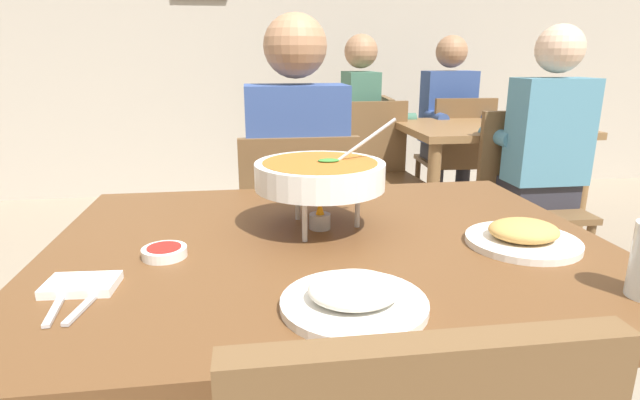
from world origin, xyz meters
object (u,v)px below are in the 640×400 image
diner_main (296,173)px  patron_bg_left (543,145)px  appetizer_plate (523,236)px  dining_table_far (484,148)px  rice_plate (354,297)px  chair_bg_right (370,154)px  patron_bg_right (365,120)px  curry_bowl (320,176)px  patron_bg_middle (449,118)px  sauce_dish (164,252)px  chair_bg_corner (379,167)px  chair_diner_main (298,235)px  chair_bg_left (525,190)px  chair_bg_middle (457,153)px  dining_table_main (329,286)px

diner_main → patron_bg_left: size_ratio=1.00×
appetizer_plate → dining_table_far: size_ratio=0.24×
rice_plate → chair_bg_right: size_ratio=0.27×
dining_table_far → patron_bg_left: 0.60m
chair_bg_right → patron_bg_right: size_ratio=0.69×
rice_plate → patron_bg_left: patron_bg_left is taller
curry_bowl → patron_bg_middle: 2.63m
chair_bg_right → patron_bg_right: bearing=-164.0°
diner_main → dining_table_far: 1.61m
appetizer_plate → patron_bg_middle: (0.84, 2.47, -0.05)m
sauce_dish → patron_bg_middle: (1.59, 2.43, -0.04)m
diner_main → chair_bg_corner: diner_main is taller
chair_diner_main → dining_table_far: chair_diner_main is taller
chair_bg_left → patron_bg_right: patron_bg_right is taller
rice_plate → patron_bg_middle: size_ratio=0.18×
diner_main → chair_bg_left: (1.21, 0.46, -0.24)m
curry_bowl → appetizer_plate: curry_bowl is taller
appetizer_plate → chair_diner_main: bearing=115.7°
sauce_dish → patron_bg_middle: bearing=56.8°
chair_bg_left → chair_bg_right: (-0.55, 1.08, 0.00)m
chair_bg_middle → sauce_dish: bearing=-124.9°
rice_plate → patron_bg_right: 2.71m
chair_diner_main → patron_bg_left: bearing=20.1°
appetizer_plate → patron_bg_left: size_ratio=0.18×
diner_main → chair_bg_right: bearing=66.8°
diner_main → patron_bg_left: (1.26, 0.43, 0.00)m
patron_bg_left → patron_bg_middle: size_ratio=1.00×
dining_table_main → patron_bg_left: bearing=44.1°
chair_bg_corner → sauce_dish: bearing=-116.2°
rice_plate → sauce_dish: rice_plate is taller
dining_table_far → chair_bg_middle: 0.48m
curry_bowl → chair_bg_middle: curry_bowl is taller
dining_table_far → chair_bg_left: (-0.03, -0.55, -0.12)m
rice_plate → patron_bg_middle: bearing=65.0°
dining_table_main → rice_plate: bearing=-91.9°
rice_plate → dining_table_far: size_ratio=0.24×
chair_diner_main → chair_bg_left: (1.21, 0.50, 0.00)m
patron_bg_middle → chair_bg_left: bearing=-91.7°
chair_diner_main → curry_bowl: (-0.01, -0.68, 0.39)m
rice_plate → chair_bg_corner: chair_bg_corner is taller
rice_plate → chair_bg_corner: bearing=74.2°
appetizer_plate → chair_bg_right: 2.45m
rice_plate → chair_bg_middle: (1.29, 2.59, -0.28)m
appetizer_plate → chair_bg_left: size_ratio=0.27×
chair_bg_middle → dining_table_far: bearing=-94.1°
rice_plate → patron_bg_middle: (1.26, 2.70, -0.05)m
chair_bg_left → chair_bg_middle: same height
patron_bg_right → chair_bg_left: bearing=-60.9°
patron_bg_left → chair_bg_left: bearing=142.0°
sauce_dish → patron_bg_left: size_ratio=0.07×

